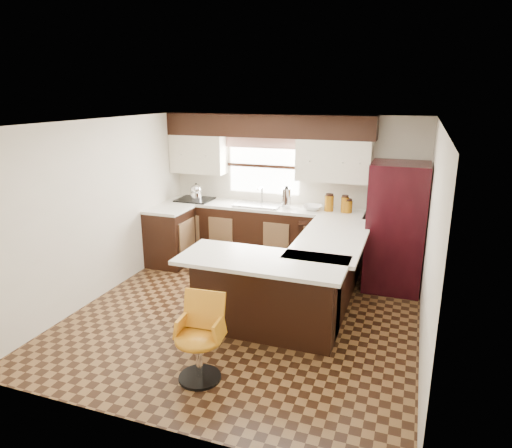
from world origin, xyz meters
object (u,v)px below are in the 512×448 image
at_px(bar_chair, 198,340).
at_px(peninsula_long, 327,272).
at_px(peninsula_return, 266,296).
at_px(refrigerator, 396,227).

bearing_deg(bar_chair, peninsula_long, 63.73).
height_order(peninsula_long, bar_chair, peninsula_long).
bearing_deg(peninsula_return, peninsula_long, 61.70).
bearing_deg(peninsula_return, bar_chair, -106.16).
height_order(peninsula_return, refrigerator, refrigerator).
bearing_deg(peninsula_return, refrigerator, 54.17).
bearing_deg(peninsula_long, peninsula_return, -118.30).
distance_m(peninsula_return, bar_chair, 1.15).
relative_size(refrigerator, bar_chair, 2.10).
bearing_deg(bar_chair, refrigerator, 56.65).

